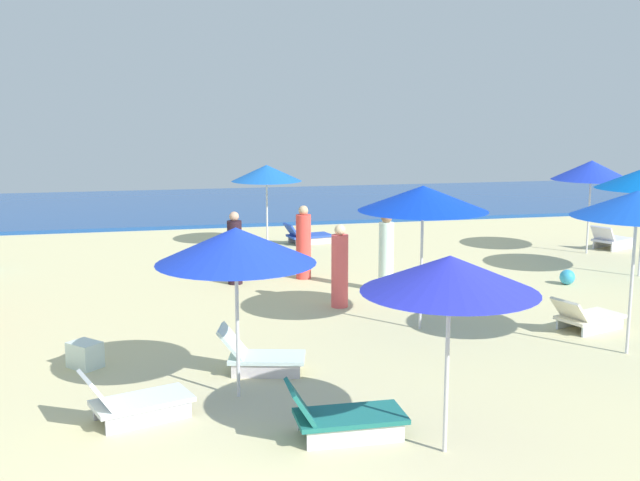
% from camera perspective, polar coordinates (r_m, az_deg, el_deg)
% --- Properties ---
extents(ocean, '(60.00, 10.82, 0.12)m').
position_cam_1_polar(ocean, '(30.36, -11.49, 2.51)').
color(ocean, '#1C478E').
rests_on(ocean, ground_plane).
extents(umbrella_1, '(2.04, 2.04, 2.65)m').
position_cam_1_polar(umbrella_1, '(12.96, 22.56, 2.52)').
color(umbrella_1, silver).
rests_on(umbrella_1, ground_plane).
extents(lounge_chair_1_0, '(1.47, 1.05, 0.63)m').
position_cam_1_polar(lounge_chair_1_0, '(14.53, 19.21, -5.40)').
color(lounge_chair_1_0, silver).
rests_on(lounge_chair_1_0, ground_plane).
extents(umbrella_2, '(1.97, 1.97, 2.32)m').
position_cam_1_polar(umbrella_2, '(21.41, -4.00, 5.03)').
color(umbrella_2, silver).
rests_on(umbrella_2, ground_plane).
extents(lounge_chair_2_0, '(1.43, 0.92, 0.61)m').
position_cam_1_polar(lounge_chair_2_0, '(22.13, -1.03, 0.37)').
color(lounge_chair_2_0, silver).
rests_on(lounge_chair_2_0, ground_plane).
extents(umbrella_4, '(2.16, 2.16, 2.37)m').
position_cam_1_polar(umbrella_4, '(10.26, -6.29, -0.37)').
color(umbrella_4, silver).
rests_on(umbrella_4, ground_plane).
extents(lounge_chair_4_0, '(1.39, 0.87, 0.72)m').
position_cam_1_polar(lounge_chair_4_0, '(11.64, -4.55, -8.56)').
color(lounge_chair_4_0, silver).
rests_on(lounge_chair_4_0, ground_plane).
extents(lounge_chair_4_1, '(1.47, 1.02, 0.71)m').
position_cam_1_polar(lounge_chair_4_1, '(10.21, -13.72, -11.57)').
color(lounge_chair_4_1, silver).
rests_on(lounge_chair_4_1, ground_plane).
extents(umbrella_5, '(2.08, 2.08, 2.51)m').
position_cam_1_polar(umbrella_5, '(21.63, 19.56, 4.95)').
color(umbrella_5, silver).
rests_on(umbrella_5, ground_plane).
extents(lounge_chair_5_0, '(1.36, 1.08, 0.68)m').
position_cam_1_polar(lounge_chair_5_0, '(22.79, 20.85, 0.07)').
color(lounge_chair_5_0, silver).
rests_on(lounge_chair_5_0, ground_plane).
extents(umbrella_6, '(2.01, 2.01, 2.33)m').
position_cam_1_polar(umbrella_6, '(8.65, 9.64, -2.47)').
color(umbrella_6, silver).
rests_on(umbrella_6, ground_plane).
extents(lounge_chair_6_0, '(1.43, 0.68, 0.70)m').
position_cam_1_polar(lounge_chair_6_0, '(9.48, 1.61, -12.97)').
color(lounge_chair_6_0, silver).
rests_on(lounge_chair_6_0, ground_plane).
extents(umbrella_7, '(2.28, 2.28, 2.58)m').
position_cam_1_polar(umbrella_7, '(13.48, 7.67, 3.13)').
color(umbrella_7, silver).
rests_on(umbrella_7, ground_plane).
extents(beachgoer_1, '(0.43, 0.43, 1.73)m').
position_cam_1_polar(beachgoer_1, '(16.45, 4.95, -0.97)').
color(beachgoer_1, white).
rests_on(beachgoer_1, ground_plane).
extents(beachgoer_2, '(0.44, 0.44, 1.70)m').
position_cam_1_polar(beachgoer_2, '(17.59, -1.24, -0.31)').
color(beachgoer_2, '#F4473F').
rests_on(beachgoer_2, ground_plane).
extents(beachgoer_3, '(0.43, 0.43, 1.64)m').
position_cam_1_polar(beachgoer_3, '(17.16, -6.37, -0.73)').
color(beachgoer_3, black).
rests_on(beachgoer_3, ground_plane).
extents(beachgoer_4, '(0.35, 0.35, 1.66)m').
position_cam_1_polar(beachgoer_4, '(15.13, 1.48, -2.11)').
color(beachgoer_4, '#F25A5B').
rests_on(beachgoer_4, ground_plane).
extents(beach_ball_0, '(0.34, 0.34, 0.34)m').
position_cam_1_polar(beach_ball_0, '(17.98, 17.94, -2.61)').
color(beach_ball_0, '#33A0CB').
rests_on(beach_ball_0, ground_plane).
extents(cooler_box_2, '(0.59, 0.59, 0.40)m').
position_cam_1_polar(cooler_box_2, '(12.37, -17.10, -8.14)').
color(cooler_box_2, silver).
rests_on(cooler_box_2, ground_plane).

